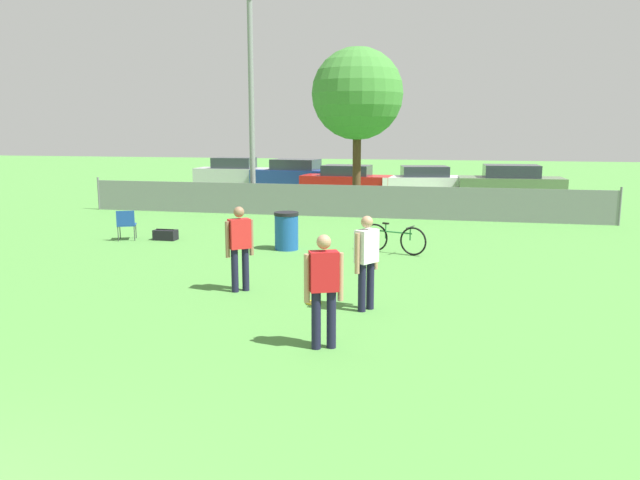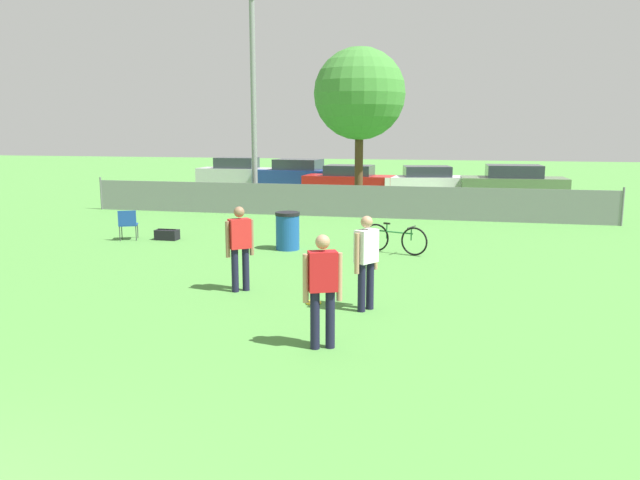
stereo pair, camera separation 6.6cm
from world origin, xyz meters
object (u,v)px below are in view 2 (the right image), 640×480
at_px(player_thrower_red, 323,284).
at_px(parked_car_white, 427,181).
at_px(tree_near_pole, 360,94).
at_px(player_defender_red, 240,243).
at_px(parked_car_red, 349,180).
at_px(folding_chair_sideline, 128,223).
at_px(player_receiver_white, 366,257).
at_px(gear_bag_sideline, 167,235).
at_px(trash_bin, 288,231).
at_px(parked_car_silver, 237,172).
at_px(parked_car_olive, 513,182).
at_px(bicycle_sideline, 395,239).
at_px(light_pole, 253,75).
at_px(frisbee_disc, 313,302).
at_px(parked_car_blue, 298,174).

xyz_separation_m(player_thrower_red, parked_car_white, (0.10, 20.96, -0.25)).
distance_m(tree_near_pole, parked_car_white, 6.63).
distance_m(player_defender_red, parked_car_red, 18.12).
xyz_separation_m(tree_near_pole, folding_chair_sideline, (-4.84, -8.80, -3.81)).
height_order(player_receiver_white, parked_car_red, player_receiver_white).
relative_size(player_receiver_white, gear_bag_sideline, 2.58).
height_order(player_receiver_white, parked_car_white, player_receiver_white).
relative_size(player_defender_red, player_receiver_white, 1.00).
relative_size(trash_bin, parked_car_silver, 0.23).
bearing_deg(parked_car_olive, bicycle_sideline, -108.32).
bearing_deg(bicycle_sideline, player_defender_red, -99.42).
height_order(bicycle_sideline, parked_car_silver, parked_car_silver).
bearing_deg(player_thrower_red, trash_bin, 86.45).
bearing_deg(parked_car_olive, parked_car_white, 170.83).
distance_m(light_pole, tree_near_pole, 4.10).
bearing_deg(frisbee_disc, parked_car_white, 87.68).
height_order(light_pole, parked_car_red, light_pole).
bearing_deg(player_defender_red, parked_car_olive, 30.60).
distance_m(frisbee_disc, bicycle_sideline, 4.85).
xyz_separation_m(parked_car_blue, parked_car_olive, (10.50, -2.70, -0.02)).
xyz_separation_m(player_thrower_red, frisbee_disc, (-0.66, 2.15, -0.89)).
height_order(player_thrower_red, frisbee_disc, player_thrower_red).
bearing_deg(parked_car_olive, frisbee_disc, -107.16).
height_order(folding_chair_sideline, gear_bag_sideline, folding_chair_sideline).
bearing_deg(bicycle_sideline, parked_car_olive, 94.86).
bearing_deg(player_defender_red, player_receiver_white, -56.78).
xyz_separation_m(tree_near_pole, parked_car_red, (-1.26, 4.82, -3.62)).
distance_m(folding_chair_sideline, gear_bag_sideline, 1.09).
xyz_separation_m(tree_near_pole, parked_car_silver, (-7.92, 7.73, -3.57)).
height_order(player_thrower_red, player_receiver_white, same).
height_order(tree_near_pole, parked_car_olive, tree_near_pole).
relative_size(parked_car_blue, parked_car_white, 1.08).
bearing_deg(parked_car_white, bicycle_sideline, -101.19).
bearing_deg(trash_bin, folding_chair_sideline, 176.13).
bearing_deg(light_pole, parked_car_olive, 34.36).
relative_size(player_defender_red, folding_chair_sideline, 1.92).
distance_m(parked_car_silver, parked_car_white, 10.58).
bearing_deg(frisbee_disc, player_receiver_white, -12.41).
height_order(trash_bin, parked_car_blue, parked_car_blue).
bearing_deg(tree_near_pole, player_thrower_red, -82.10).
bearing_deg(parked_car_red, frisbee_disc, -78.58).
xyz_separation_m(parked_car_red, parked_car_olive, (7.35, -0.16, 0.03)).
relative_size(light_pole, player_thrower_red, 5.22).
height_order(player_defender_red, parked_car_red, player_defender_red).
distance_m(player_thrower_red, bicycle_sideline, 6.94).
xyz_separation_m(tree_near_pole, player_thrower_red, (2.21, -15.90, -3.38)).
bearing_deg(parked_car_silver, trash_bin, -67.05).
relative_size(player_receiver_white, trash_bin, 1.68).
xyz_separation_m(light_pole, parked_car_white, (5.88, 6.98, -4.24)).
height_order(parked_car_red, parked_car_white, parked_car_red).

